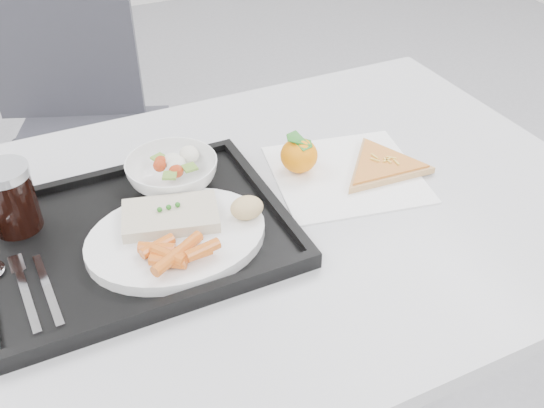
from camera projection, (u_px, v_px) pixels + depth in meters
table at (250, 245)px, 1.02m from camera, size 1.20×0.80×0.75m
chair at (78, 110)px, 1.70m from camera, size 0.54×0.55×0.93m
tray at (137, 235)px, 0.92m from camera, size 0.45×0.35×0.03m
dinner_plate at (177, 237)px, 0.90m from camera, size 0.27×0.27×0.02m
fish_fillet at (171, 216)px, 0.91m from camera, size 0.16×0.12×0.03m
bread_roll at (247, 208)px, 0.91m from camera, size 0.06×0.06×0.03m
salad_bowl at (172, 172)px, 1.01m from camera, size 0.15×0.15×0.05m
cola_glass at (10, 197)px, 0.90m from camera, size 0.08×0.08×0.11m
cutlery at (21, 282)px, 0.83m from camera, size 0.08×0.17×0.01m
napkin at (346, 174)px, 1.07m from camera, size 0.29×0.28×0.00m
tangerine at (299, 155)px, 1.05m from camera, size 0.08×0.08×0.07m
pizza_slice at (382, 166)px, 1.07m from camera, size 0.27×0.27×0.02m
carrot_pile at (175, 253)px, 0.84m from camera, size 0.11×0.08×0.02m
salad_contents at (178, 162)px, 1.01m from camera, size 0.08×0.09×0.03m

